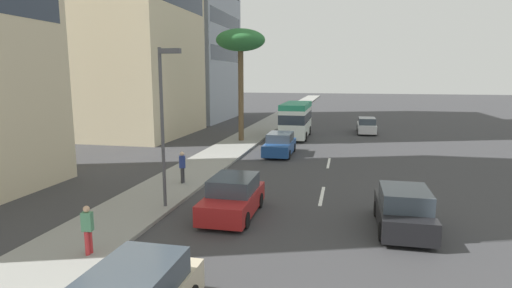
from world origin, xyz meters
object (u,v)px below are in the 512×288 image
(pedestrian_near_lamp, at_px, (182,166))
(palm_tree, at_px, (241,43))
(pedestrian_mid_block, at_px, (88,228))
(car_fifth, at_px, (233,197))
(car_fourth, at_px, (404,210))
(car_lead, at_px, (367,126))
(minibus_sixth, at_px, (296,119))
(car_second, at_px, (280,144))
(street_lamp, at_px, (164,110))

(pedestrian_near_lamp, bearing_deg, palm_tree, -110.16)
(pedestrian_near_lamp, xyz_separation_m, pedestrian_mid_block, (-8.77, -0.46, -0.05))
(car_fifth, relative_size, pedestrian_near_lamp, 2.52)
(car_fourth, bearing_deg, palm_tree, 30.54)
(car_lead, relative_size, minibus_sixth, 0.68)
(minibus_sixth, bearing_deg, palm_tree, -50.54)
(car_second, bearing_deg, street_lamp, -11.81)
(pedestrian_near_lamp, bearing_deg, car_lead, -137.00)
(car_fourth, height_order, pedestrian_near_lamp, pedestrian_near_lamp)
(street_lamp, bearing_deg, minibus_sixth, -7.61)
(pedestrian_near_lamp, bearing_deg, street_lamp, 80.35)
(car_second, distance_m, minibus_sixth, 8.61)
(car_fifth, distance_m, minibus_sixth, 21.93)
(car_fifth, bearing_deg, minibus_sixth, -179.90)
(minibus_sixth, bearing_deg, car_fourth, 16.74)
(car_second, bearing_deg, car_fourth, 26.58)
(minibus_sixth, distance_m, street_lamp, 22.13)
(car_second, relative_size, minibus_sixth, 0.65)
(car_fifth, distance_m, pedestrian_mid_block, 5.92)
(pedestrian_near_lamp, distance_m, palm_tree, 16.22)
(pedestrian_near_lamp, bearing_deg, car_fifth, 111.99)
(pedestrian_near_lamp, height_order, palm_tree, palm_tree)
(car_lead, relative_size, car_fifth, 1.13)
(car_lead, xyz_separation_m, car_second, (-12.94, 6.67, 0.01))
(car_fourth, bearing_deg, pedestrian_near_lamp, 68.43)
(palm_tree, bearing_deg, car_lead, -53.78)
(car_fourth, xyz_separation_m, pedestrian_near_lamp, (4.12, 10.42, 0.29))
(car_lead, height_order, pedestrian_mid_block, pedestrian_mid_block)
(car_second, relative_size, street_lamp, 0.68)
(car_lead, height_order, car_second, car_second)
(car_second, bearing_deg, pedestrian_near_lamp, -20.89)
(car_lead, bearing_deg, car_second, 152.73)
(car_fourth, height_order, palm_tree, palm_tree)
(car_lead, bearing_deg, pedestrian_near_lamp, 155.35)
(car_fourth, distance_m, street_lamp, 10.20)
(car_lead, relative_size, pedestrian_near_lamp, 2.84)
(pedestrian_near_lamp, height_order, street_lamp, street_lamp)
(street_lamp, bearing_deg, car_second, -11.81)
(pedestrian_near_lamp, bearing_deg, car_fourth, 136.08)
(car_second, xyz_separation_m, car_fourth, (-13.59, -6.80, 0.02))
(car_lead, distance_m, palm_tree, 15.44)
(palm_tree, bearing_deg, car_fourth, -149.46)
(car_second, bearing_deg, car_lead, 152.73)
(car_fourth, xyz_separation_m, street_lamp, (0.35, 9.57, 3.51))
(car_second, bearing_deg, pedestrian_mid_block, -9.82)
(pedestrian_mid_block, bearing_deg, minibus_sixth, 74.80)
(car_lead, distance_m, pedestrian_mid_block, 32.69)
(car_fifth, bearing_deg, street_lamp, -92.30)
(car_lead, bearing_deg, car_fifth, 166.14)
(car_fourth, xyz_separation_m, pedestrian_mid_block, (-4.65, 9.96, 0.24))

